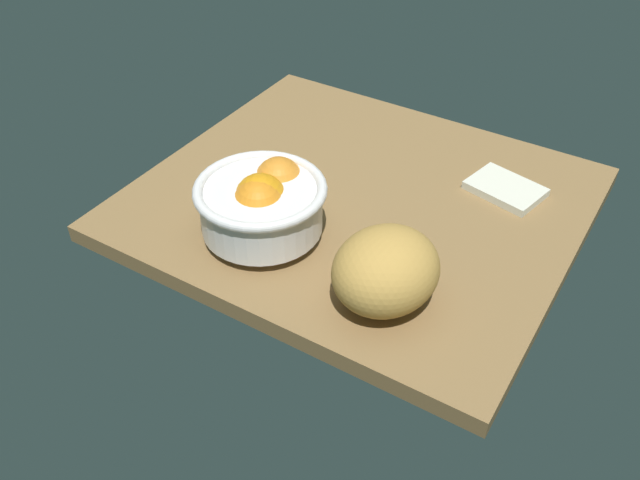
# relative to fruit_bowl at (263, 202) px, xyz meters

# --- Properties ---
(ground_plane) EXTENTS (0.71, 0.64, 0.03)m
(ground_plane) POSITION_rel_fruit_bowl_xyz_m (0.08, 0.17, -0.08)
(ground_plane) COLOR olive
(fruit_bowl) EXTENTS (0.20, 0.20, 0.11)m
(fruit_bowl) POSITION_rel_fruit_bowl_xyz_m (0.00, 0.00, 0.00)
(fruit_bowl) COLOR white
(fruit_bowl) RESTS_ON ground
(bread_loaf) EXTENTS (0.17, 0.18, 0.11)m
(bread_loaf) POSITION_rel_fruit_bowl_xyz_m (0.23, -0.03, -0.01)
(bread_loaf) COLOR #BD8E41
(bread_loaf) RESTS_ON ground
(napkin_folded) EXTENTS (0.14, 0.11, 0.01)m
(napkin_folded) POSITION_rel_fruit_bowl_xyz_m (0.28, 0.31, -0.06)
(napkin_folded) COLOR silver
(napkin_folded) RESTS_ON ground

